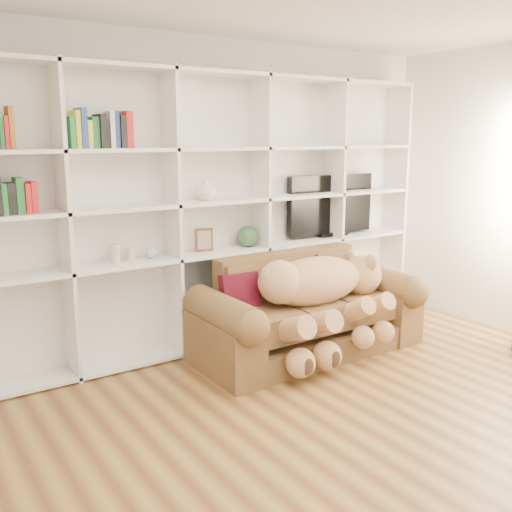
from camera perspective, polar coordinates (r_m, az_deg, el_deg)
floor at (r=3.67m, az=15.75°, el=-18.91°), size 5.00×5.00×0.00m
wall_back at (r=5.15m, az=-4.96°, el=6.23°), size 5.00×0.02×2.70m
bookshelf at (r=4.92m, az=-6.64°, el=5.41°), size 4.43×0.35×2.40m
sofa at (r=5.01m, az=5.05°, el=-6.01°), size 2.01×0.87×0.84m
teddy_bear at (r=4.83m, az=6.56°, el=-3.57°), size 1.40×0.79×0.81m
throw_pillow at (r=4.71m, az=-1.62°, el=-3.70°), size 0.34×0.21×0.34m
tv at (r=5.82m, az=7.45°, el=5.01°), size 1.04×0.18×0.61m
picture_frame at (r=4.96m, az=-5.25°, el=1.64°), size 0.16×0.06×0.20m
green_vase at (r=5.20m, az=-0.82°, el=1.99°), size 0.19×0.19×0.19m
figurine_tall at (r=4.65m, az=-13.88°, el=0.23°), size 0.10×0.10×0.15m
figurine_short at (r=4.70m, az=-12.42°, el=0.18°), size 0.08×0.08×0.12m
snow_globe at (r=4.77m, az=-10.39°, el=0.35°), size 0.09×0.09×0.09m
shelf_vase at (r=4.92m, az=-5.03°, el=6.63°), size 0.21×0.21×0.18m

